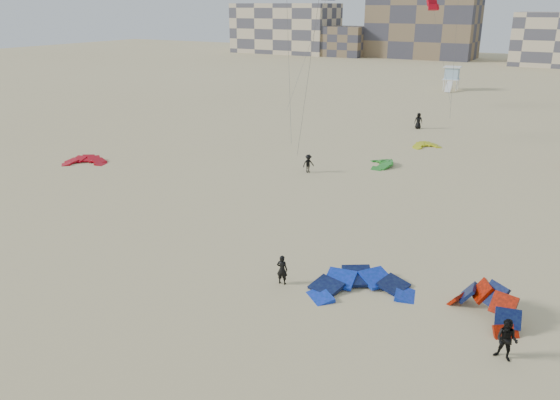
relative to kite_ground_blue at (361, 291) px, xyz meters
The scene contains 15 objects.
ground 6.89m from the kite_ground_blue, 131.43° to the right, with size 320.00×320.00×0.00m, color #C9B987.
kite_ground_blue is the anchor object (origin of this frame).
kite_ground_orange 5.85m from the kite_ground_blue, ahead, with size 3.71×2.79×2.47m, color red, non-canonical shape.
kite_ground_red 32.12m from the kite_ground_blue, 162.71° to the left, with size 3.69×3.84×0.91m, color #C00C06, non-canonical shape.
kite_ground_green 23.42m from the kite_ground_blue, 107.74° to the left, with size 3.13×3.26×0.84m, color green, non-canonical shape.
kite_ground_yellow 31.40m from the kite_ground_blue, 99.83° to the left, with size 2.71×2.79×0.75m, color #B6C608, non-canonical shape.
kitesurfer_main 4.13m from the kite_ground_blue, 161.87° to the right, with size 0.58×0.38×1.60m, color black.
kitesurfer_b 7.56m from the kite_ground_blue, 18.02° to the right, with size 0.88×0.69×1.81m, color black.
kitesurfer_c 20.79m from the kite_ground_blue, 124.43° to the left, with size 1.02×0.59×1.58m, color black.
kitesurfer_e 40.16m from the kite_ground_blue, 102.51° to the left, with size 0.90×0.59×1.84m, color black.
kite_fly_red 57.34m from the kite_ground_blue, 102.78° to the left, with size 6.34×4.27×14.25m.
lifeguard_tower_far 73.42m from the kite_ground_blue, 100.11° to the left, with size 2.98×5.42×3.87m.
condo_west_a 145.57m from the kite_ground_blue, 120.85° to the left, with size 30.00×15.00×14.00m, color beige.
condo_west_b 133.69m from the kite_ground_blue, 105.02° to the left, with size 28.00×14.00×18.00m, color brown.
condo_fill_left 134.46m from the kite_ground_blue, 113.95° to the left, with size 12.00×10.00×8.00m, color brown.
Camera 1 is at (13.12, -17.90, 13.59)m, focal length 35.00 mm.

